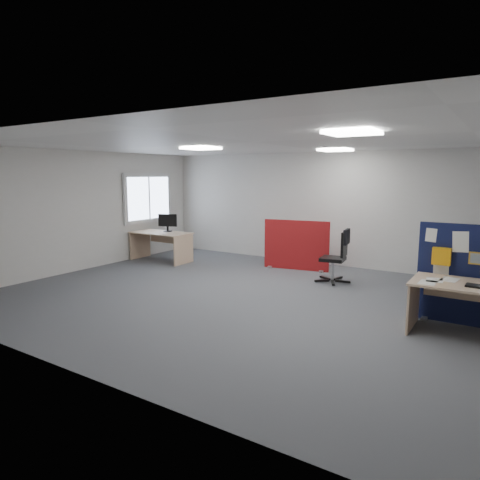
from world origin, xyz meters
The scene contains 12 objects.
floor centered at (0.00, 0.00, 0.00)m, with size 9.00×9.00×0.00m, color #575A5F.
ceiling centered at (0.00, 0.00, 2.70)m, with size 9.00×7.00×0.02m, color white.
wall_back centered at (0.00, 3.50, 1.35)m, with size 9.00×0.02×2.70m, color silver.
wall_front centered at (0.00, -3.50, 1.35)m, with size 9.00×0.02×2.70m, color silver.
wall_left centered at (-4.50, 0.00, 1.35)m, with size 0.02×7.00×2.70m, color silver.
window centered at (-4.44, 2.00, 1.55)m, with size 0.06×1.70×1.30m.
ceiling_lights centered at (0.33, 0.67, 2.67)m, with size 4.10×4.10×0.04m.
red_divider centered at (-0.38, 2.55, 0.56)m, with size 1.50×0.30×1.14m.
second_desk centered at (-3.68, 1.67, 0.55)m, with size 1.53×0.77×0.73m.
monitor_second centered at (-3.63, 1.83, 0.97)m, with size 0.47×0.22×0.44m.
office_chair centered at (0.86, 1.88, 0.61)m, with size 0.71×0.71×1.08m.
desk_papers centered at (3.21, -0.07, 0.73)m, with size 1.40×0.65×0.00m.
Camera 1 is at (3.73, -6.26, 2.16)m, focal length 32.00 mm.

